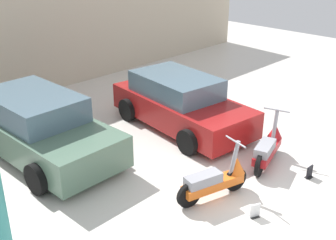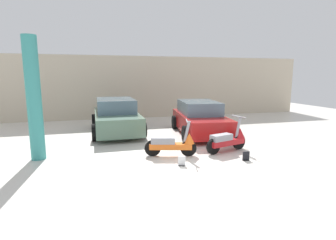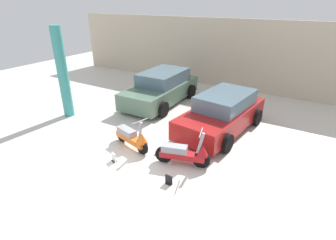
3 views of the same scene
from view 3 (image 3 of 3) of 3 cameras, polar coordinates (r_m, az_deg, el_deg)
The scene contains 9 objects.
ground_plane at distance 7.49m, azimuth -9.61°, elevation -10.25°, with size 28.00×28.00×0.00m, color silver.
wall_back at distance 13.93m, azimuth 13.60°, elevation 13.66°, with size 19.60×0.12×3.44m, color beige.
scooter_front_left at distance 8.19m, azimuth -7.75°, elevation -3.72°, with size 1.51×0.69×1.08m.
scooter_front_right at distance 7.32m, azimuth 3.68°, elevation -7.17°, with size 1.53×0.74×1.09m.
car_rear_left at distance 11.70m, azimuth -1.45°, elevation 6.95°, with size 2.05×4.14×1.40m.
car_rear_center at distance 9.36m, azimuth 11.73°, elevation 1.49°, with size 2.24×4.07×1.33m.
placard_near_left_scooter at distance 7.76m, azimuth -11.70°, elevation -8.05°, with size 0.20×0.17×0.26m.
placard_near_right_scooter at distance 6.77m, azimuth 0.17°, elevation -12.95°, with size 0.20×0.12×0.26m.
support_column_side at distance 10.79m, azimuth -21.95°, elevation 9.43°, with size 0.39×0.39×3.44m, color teal.
Camera 3 is at (4.18, -4.52, 4.27)m, focal length 28.00 mm.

